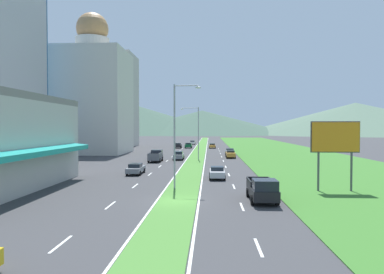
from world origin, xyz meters
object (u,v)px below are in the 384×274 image
at_px(car_5, 212,146).
at_px(car_0, 217,172).
at_px(billboard_roadside, 335,140).
at_px(car_6, 178,145).
at_px(pickup_truck_0, 156,156).
at_px(car_3, 188,145).
at_px(car_1, 193,142).
at_px(car_4, 230,154).
at_px(street_lamp_near, 177,130).
at_px(car_2, 230,152).
at_px(car_7, 179,155).
at_px(street_lamp_mid, 196,130).
at_px(pickup_truck_1, 262,190).
at_px(car_9, 136,169).

bearing_deg(car_5, car_0, 0.10).
relative_size(billboard_roadside, car_6, 1.53).
bearing_deg(billboard_roadside, pickup_truck_0, 127.03).
bearing_deg(car_3, car_1, -0.41).
bearing_deg(car_0, car_4, 173.54).
height_order(car_1, pickup_truck_0, pickup_truck_0).
bearing_deg(street_lamp_near, car_6, 95.03).
height_order(car_2, car_7, car_7).
bearing_deg(street_lamp_mid, car_1, 93.46).
relative_size(street_lamp_near, car_0, 2.49).
bearing_deg(car_3, billboard_roadside, -165.43).
xyz_separation_m(car_3, pickup_truck_0, (-3.31, -41.20, 0.19)).
distance_m(car_1, pickup_truck_0, 63.24).
xyz_separation_m(billboard_roadside, pickup_truck_1, (-7.52, -4.93, -3.89)).
height_order(street_lamp_mid, pickup_truck_1, street_lamp_mid).
relative_size(street_lamp_near, car_3, 2.54).
distance_m(car_1, car_6, 22.67).
relative_size(street_lamp_mid, car_6, 2.26).
xyz_separation_m(car_2, pickup_truck_0, (-13.94, -14.97, 0.22)).
bearing_deg(car_3, car_9, 176.70).
relative_size(street_lamp_mid, pickup_truck_0, 1.82).
bearing_deg(car_5, car_4, 5.94).
distance_m(billboard_roadside, car_4, 37.72).
bearing_deg(billboard_roadside, street_lamp_near, 177.67).
bearing_deg(pickup_truck_1, car_0, -165.06).
bearing_deg(car_3, car_7, -179.34).
relative_size(street_lamp_near, car_5, 2.23).
bearing_deg(street_lamp_mid, billboard_roadside, -65.56).
relative_size(car_1, car_2, 1.03).
relative_size(street_lamp_near, street_lamp_mid, 1.05).
xyz_separation_m(car_5, car_7, (-6.60, -36.99, 0.08)).
bearing_deg(car_0, car_6, -170.62).
bearing_deg(car_3, car_6, 99.76).
distance_m(car_2, car_4, 6.61).
relative_size(car_2, car_3, 0.99).
bearing_deg(car_6, car_1, -7.92).
bearing_deg(car_5, street_lamp_near, -3.32).
bearing_deg(car_6, billboard_roadside, -163.05).
xyz_separation_m(car_0, car_5, (-0.10, 61.19, -0.01)).
bearing_deg(car_1, car_6, 172.08).
bearing_deg(car_6, car_0, -170.62).
bearing_deg(pickup_truck_0, car_5, -14.23).
height_order(car_4, car_9, car_4).
xyz_separation_m(car_0, car_9, (-10.48, 3.55, -0.02)).
distance_m(street_lamp_mid, car_7, 5.94).
height_order(street_lamp_near, pickup_truck_1, street_lamp_near).
relative_size(car_5, car_6, 1.06).
relative_size(car_0, pickup_truck_0, 0.77).
height_order(street_lamp_near, car_5, street_lamp_near).
distance_m(billboard_roadside, car_7, 36.85).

